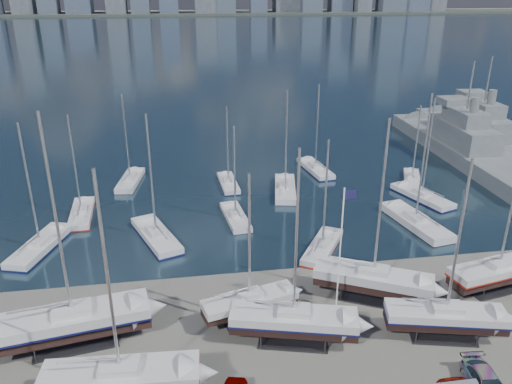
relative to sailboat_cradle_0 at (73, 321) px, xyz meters
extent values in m
plane|color=#605E59|center=(21.10, -1.01, -2.26)|extent=(1400.00, 1400.00, 0.00)
cube|color=#1B2C3F|center=(21.10, 308.99, -2.41)|extent=(1400.00, 600.00, 0.40)
cube|color=#2D332D|center=(21.10, 568.99, -1.16)|extent=(1400.00, 80.00, 2.20)
cube|color=#2D2D33|center=(0.00, 0.00, -2.18)|extent=(7.14, 4.16, 0.16)
cube|color=black|center=(0.00, 0.00, -0.57)|extent=(12.53, 4.91, 0.98)
cube|color=#B5B5B9|center=(0.00, 0.00, 0.41)|extent=(12.62, 5.41, 0.98)
cube|color=#0E1246|center=(0.00, 0.00, -0.04)|extent=(12.74, 5.47, 0.20)
cube|color=#B5B5B9|center=(0.00, 0.00, 1.14)|extent=(3.35, 2.53, 0.50)
cylinder|color=#B2B2B7|center=(0.00, 0.00, 9.14)|extent=(0.22, 0.22, 16.49)
cube|color=black|center=(4.41, -7.06, -0.62)|extent=(11.07, 3.27, 0.87)
cube|color=#B5B5B9|center=(4.41, -7.06, 0.25)|extent=(11.10, 3.73, 0.87)
cube|color=maroon|center=(4.41, -7.06, -0.15)|extent=(11.21, 3.76, 0.17)
cube|color=#B5B5B9|center=(4.41, -7.06, 0.94)|extent=(2.84, 2.00, 0.50)
cylinder|color=#B2B2B7|center=(4.41, -7.06, 8.07)|extent=(0.22, 0.22, 14.76)
cube|color=#2D2D33|center=(14.69, 0.84, -2.18)|extent=(5.03, 3.23, 0.16)
cube|color=black|center=(14.69, 0.84, -0.72)|extent=(8.68, 4.07, 0.68)
cube|color=#B5B5B9|center=(14.69, 0.84, -0.05)|extent=(8.77, 4.42, 0.68)
cube|color=#B5B5B9|center=(14.69, 0.84, 0.54)|extent=(2.40, 1.91, 0.50)
cylinder|color=#B2B2B7|center=(14.69, 0.84, 5.99)|extent=(0.22, 0.22, 11.40)
cube|color=#2D2D33|center=(17.84, -2.53, -2.18)|extent=(6.21, 4.02, 0.16)
cube|color=black|center=(17.84, -2.53, -0.64)|extent=(10.70, 5.10, 0.83)
cube|color=#B5B5B9|center=(17.84, -2.53, 0.19)|extent=(10.82, 5.52, 0.83)
cube|color=#0E1246|center=(17.84, -2.53, -0.19)|extent=(10.92, 5.57, 0.17)
cube|color=#B5B5B9|center=(17.84, -2.53, 0.86)|extent=(2.97, 2.37, 0.50)
cylinder|color=#B2B2B7|center=(17.84, -2.53, 7.64)|extent=(0.22, 0.22, 14.06)
cube|color=#2D2D33|center=(26.60, 2.37, -2.18)|extent=(6.54, 5.22, 0.16)
cube|color=black|center=(26.60, 2.37, -0.63)|extent=(10.77, 7.38, 0.87)
cube|color=#B5B5B9|center=(26.60, 2.37, 0.24)|extent=(10.99, 7.78, 0.87)
cube|color=#B5B5B9|center=(26.60, 2.37, 0.92)|extent=(3.25, 2.88, 0.50)
cylinder|color=#B2B2B7|center=(26.60, 2.37, 7.99)|extent=(0.22, 0.22, 14.63)
cube|color=#2D2D33|center=(30.48, -3.91, -2.18)|extent=(5.80, 3.66, 0.16)
cube|color=black|center=(30.48, -3.91, -0.67)|extent=(10.04, 4.56, 0.78)
cube|color=#B5B5B9|center=(30.48, -3.91, 0.11)|extent=(10.14, 4.96, 0.78)
cube|color=#0E1246|center=(30.48, -3.91, -0.25)|extent=(10.24, 5.01, 0.16)
cube|color=#B5B5B9|center=(30.48, -3.91, 0.75)|extent=(2.76, 2.17, 0.50)
cylinder|color=#B2B2B7|center=(30.48, -3.91, 7.10)|extent=(0.22, 0.22, 13.19)
cube|color=#2D2D33|center=(39.17, 1.99, -2.18)|extent=(6.01, 3.62, 0.16)
cube|color=black|center=(39.17, 1.99, -0.65)|extent=(10.49, 4.37, 0.82)
cube|color=#B5B5B9|center=(39.17, 1.99, 0.16)|extent=(10.57, 4.79, 0.82)
cube|color=maroon|center=(39.17, 1.99, -0.21)|extent=(10.67, 4.84, 0.16)
cube|color=#B5B5B9|center=(39.17, 1.99, 0.82)|extent=(2.84, 2.18, 0.50)
cube|color=black|center=(-6.82, 17.45, -2.54)|extent=(5.34, 10.46, 0.82)
cube|color=#B5B5B9|center=(-6.82, 17.45, -1.72)|extent=(5.75, 10.59, 0.82)
cube|color=#0E1246|center=(-6.82, 17.45, -2.10)|extent=(5.81, 10.70, 0.16)
cube|color=#B5B5B9|center=(-6.82, 17.45, -1.06)|extent=(2.39, 2.94, 0.50)
cylinder|color=#B2B2B7|center=(-6.82, 17.45, 5.57)|extent=(0.22, 0.22, 13.77)
cube|color=black|center=(-3.64, 25.86, -2.51)|extent=(2.77, 9.41, 0.74)
cube|color=#B5B5B9|center=(-3.64, 25.86, -1.76)|extent=(3.16, 9.43, 0.74)
cube|color=maroon|center=(-3.64, 25.86, -2.11)|extent=(3.19, 9.53, 0.15)
cube|color=#B5B5B9|center=(-3.64, 25.86, -1.14)|extent=(1.70, 2.41, 0.50)
cylinder|color=#B2B2B7|center=(-3.64, 25.86, 4.88)|extent=(0.22, 0.22, 12.55)
cube|color=black|center=(1.70, 37.13, -2.51)|extent=(3.58, 9.64, 0.75)
cube|color=#B5B5B9|center=(1.70, 37.13, -1.76)|extent=(3.97, 9.69, 0.75)
cube|color=#B5B5B9|center=(1.70, 37.13, -1.13)|extent=(1.91, 2.56, 0.50)
cylinder|color=#B2B2B7|center=(1.70, 37.13, 4.97)|extent=(0.22, 0.22, 12.71)
cube|color=black|center=(6.05, 17.92, -2.54)|extent=(5.98, 10.64, 0.83)
cube|color=#B5B5B9|center=(6.05, 17.92, -1.71)|extent=(6.39, 10.79, 0.83)
cube|color=#0E1246|center=(6.05, 17.92, -2.09)|extent=(6.45, 10.90, 0.17)
cube|color=#B5B5B9|center=(6.05, 17.92, -1.04)|extent=(2.55, 3.06, 0.50)
cylinder|color=#B2B2B7|center=(6.05, 17.92, 5.75)|extent=(0.22, 0.22, 14.08)
cube|color=black|center=(15.90, 21.75, -2.48)|extent=(2.88, 8.69, 0.68)
cube|color=#B5B5B9|center=(15.90, 21.75, -1.80)|extent=(3.24, 8.73, 0.68)
cube|color=#B5B5B9|center=(15.90, 21.75, -1.21)|extent=(1.64, 2.27, 0.50)
cylinder|color=#B2B2B7|center=(15.90, 21.75, 4.30)|extent=(0.22, 0.22, 11.52)
cube|color=black|center=(16.27, 33.74, -2.48)|extent=(2.38, 8.39, 0.66)
cube|color=#B5B5B9|center=(16.27, 33.74, -1.81)|extent=(2.73, 8.41, 0.66)
cube|color=#0E1246|center=(16.27, 33.74, -2.12)|extent=(2.76, 8.49, 0.13)
cube|color=#B5B5B9|center=(16.27, 33.74, -1.23)|extent=(1.50, 2.14, 0.50)
cylinder|color=#B2B2B7|center=(16.27, 33.74, 4.12)|extent=(0.22, 0.22, 11.21)
cube|color=black|center=(24.65, 12.27, -2.50)|extent=(6.54, 8.76, 0.72)
cube|color=#B5B5B9|center=(24.65, 12.27, -1.78)|extent=(6.86, 8.96, 0.72)
cube|color=maroon|center=(24.65, 12.27, -2.11)|extent=(6.93, 9.05, 0.14)
cube|color=#B5B5B9|center=(24.65, 12.27, -1.17)|extent=(2.46, 2.70, 0.50)
cylinder|color=#B2B2B7|center=(24.65, 12.27, 4.64)|extent=(0.22, 0.22, 12.13)
cube|color=black|center=(24.13, 29.97, -2.54)|extent=(4.39, 10.55, 0.82)
cube|color=#B5B5B9|center=(24.13, 29.97, -1.72)|extent=(4.81, 10.63, 0.82)
cube|color=#B5B5B9|center=(24.13, 29.97, -1.06)|extent=(2.19, 2.85, 0.50)
cylinder|color=#B2B2B7|center=(24.13, 29.97, 5.63)|extent=(0.22, 0.22, 13.86)
cube|color=black|center=(30.80, 37.90, -2.52)|extent=(3.60, 9.92, 0.78)
cube|color=#B5B5B9|center=(30.80, 37.90, -1.75)|extent=(4.00, 9.97, 0.78)
cube|color=#0E1246|center=(30.80, 37.90, -2.10)|extent=(4.04, 10.07, 0.16)
cube|color=#B5B5B9|center=(30.80, 37.90, -1.11)|extent=(1.94, 2.62, 0.50)
cylinder|color=#B2B2B7|center=(30.80, 37.90, 5.19)|extent=(0.22, 0.22, 13.09)
cube|color=black|center=(37.81, 16.64, -2.58)|extent=(4.71, 11.74, 0.92)
cube|color=#B5B5B9|center=(37.81, 16.64, -1.66)|extent=(5.19, 11.83, 0.92)
cube|color=#B5B5B9|center=(37.81, 16.64, -0.95)|extent=(2.40, 3.16, 0.50)
cylinder|color=#B2B2B7|center=(37.81, 16.64, 6.52)|extent=(0.22, 0.22, 15.44)
cube|color=black|center=(42.47, 24.34, -2.53)|extent=(5.35, 10.13, 0.79)
cube|color=#B5B5B9|center=(42.47, 24.34, -1.74)|extent=(5.75, 10.26, 0.79)
cube|color=#0E1246|center=(42.47, 24.34, -2.10)|extent=(5.81, 10.37, 0.16)
cube|color=#B5B5B9|center=(42.47, 24.34, -1.09)|extent=(2.36, 2.87, 0.50)
cylinder|color=#B2B2B7|center=(42.47, 24.34, 5.34)|extent=(0.22, 0.22, 13.36)
cube|color=black|center=(44.19, 31.13, -2.47)|extent=(5.00, 8.26, 0.65)
cube|color=#B5B5B9|center=(44.19, 31.13, -1.82)|extent=(5.32, 8.39, 0.65)
cube|color=maroon|center=(44.19, 31.13, -2.12)|extent=(5.37, 8.48, 0.13)
cube|color=#B5B5B9|center=(44.19, 31.13, -1.24)|extent=(2.06, 2.41, 0.50)
cylinder|color=#B2B2B7|center=(44.19, 31.13, 4.01)|extent=(0.22, 0.22, 11.01)
cube|color=slate|center=(57.75, 41.15, -1.81)|extent=(8.58, 44.62, 4.00)
cube|color=slate|center=(57.75, 41.15, 1.99)|extent=(6.20, 15.72, 3.60)
cube|color=slate|center=(57.75, 41.15, 4.99)|extent=(4.56, 9.02, 2.40)
cube|color=slate|center=(57.89, 45.59, 6.69)|extent=(5.12, 4.60, 1.20)
cylinder|color=#B2B2B7|center=(57.75, 41.15, 10.19)|extent=(0.30, 0.30, 8.00)
cube|color=slate|center=(64.61, 46.88, -1.82)|extent=(9.83, 43.64, 3.89)
cube|color=slate|center=(64.61, 46.88, 1.93)|extent=(6.55, 15.48, 3.60)
cube|color=slate|center=(64.61, 46.88, 4.93)|extent=(4.73, 8.91, 2.40)
cube|color=slate|center=(64.91, 51.20, 6.63)|extent=(5.13, 4.64, 1.20)
cylinder|color=#B2B2B7|center=(64.61, 46.88, 10.13)|extent=(0.30, 0.30, 8.00)
cylinder|color=white|center=(22.59, 0.77, 3.88)|extent=(0.12, 0.12, 12.28)
cube|color=#16143E|center=(23.10, 0.77, 9.40)|extent=(1.02, 0.05, 0.72)
camera|label=1|loc=(9.48, -35.54, 25.14)|focal=35.00mm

